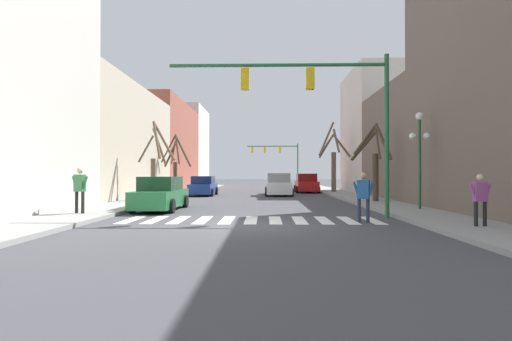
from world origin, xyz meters
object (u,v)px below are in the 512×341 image
car_parked_left_near (161,194)px  pedestrian_near_right_corner (80,186)px  traffic_signal_near (321,97)px  traffic_signal_far (279,154)px  street_tree_right_far (374,162)px  street_lamp_right_corner (420,140)px  car_driving_away_lane (279,185)px  pedestrian_crossing_street (480,195)px  street_tree_right_near (176,164)px  pedestrian_waiting_at_curb (363,193)px  street_tree_left_near (156,162)px  street_tree_left_mid (333,160)px  car_parked_right_far (203,186)px  car_driving_toward_lane (306,184)px

car_parked_left_near → pedestrian_near_right_corner: (-2.45, -3.10, 0.48)m
traffic_signal_near → traffic_signal_far: bearing=90.3°
traffic_signal_far → street_tree_right_far: (4.33, -35.23, -2.24)m
street_lamp_right_corner → pedestrian_near_right_corner: size_ratio=2.39×
traffic_signal_far → car_driving_away_lane: traffic_signal_far is taller
traffic_signal_near → street_tree_right_far: 8.90m
pedestrian_crossing_street → street_tree_right_far: (-0.16, 11.10, 1.33)m
traffic_signal_near → pedestrian_near_right_corner: traffic_signal_near is taller
traffic_signal_near → car_parked_left_near: 8.78m
pedestrian_near_right_corner → street_tree_right_near: 17.24m
traffic_signal_near → pedestrian_crossing_street: traffic_signal_near is taller
car_driving_away_lane → pedestrian_waiting_at_curb: car_driving_away_lane is taller
traffic_signal_near → street_tree_left_near: size_ratio=1.77×
traffic_signal_far → street_tree_left_mid: bearing=-79.9°
traffic_signal_far → traffic_signal_near: bearing=-89.7°
traffic_signal_near → pedestrian_crossing_street: size_ratio=5.51×
pedestrian_crossing_street → street_tree_right_far: size_ratio=0.35×
traffic_signal_far → pedestrian_near_right_corner: size_ratio=4.10×
pedestrian_crossing_street → street_tree_left_near: size_ratio=0.32×
car_driving_away_lane → street_tree_left_near: 11.00m
street_tree_right_near → street_tree_right_far: bearing=-35.3°
traffic_signal_far → pedestrian_crossing_street: bearing=-84.5°
street_lamp_right_corner → car_driving_away_lane: 15.21m
street_tree_left_mid → street_tree_right_far: size_ratio=1.37×
traffic_signal_far → pedestrian_waiting_at_curb: size_ratio=4.22×
pedestrian_waiting_at_curb → street_tree_left_near: bearing=160.1°
street_tree_left_mid → traffic_signal_far: bearing=100.1°
car_parked_left_near → street_tree_right_far: (11.27, 4.36, 1.65)m
car_parked_right_far → traffic_signal_near: bearing=-156.1°
pedestrian_near_right_corner → street_tree_left_near: 8.80m
car_driving_away_lane → pedestrian_near_right_corner: bearing=152.4°
car_driving_toward_lane → car_parked_right_far: (-8.78, -5.28, -0.09)m
street_tree_right_near → pedestrian_near_right_corner: bearing=-89.9°
street_lamp_right_corner → pedestrian_crossing_street: bearing=-95.0°
street_tree_left_mid → street_tree_right_far: bearing=-88.7°
street_tree_left_mid → street_tree_right_far: (0.27, -12.35, -0.56)m
traffic_signal_far → pedestrian_waiting_at_curb: 44.43m
pedestrian_crossing_street → street_tree_right_far: street_tree_right_far is taller
traffic_signal_far → pedestrian_crossing_street: 46.68m
street_tree_left_near → pedestrian_waiting_at_curb: bearing=-45.0°
pedestrian_crossing_street → street_tree_right_far: 11.18m
car_driving_toward_lane → pedestrian_crossing_street: size_ratio=2.70×
traffic_signal_far → car_driving_away_lane: size_ratio=1.55×
car_driving_toward_lane → pedestrian_near_right_corner: bearing=152.2°
street_lamp_right_corner → car_parked_left_near: bearing=176.8°
car_parked_right_far → street_tree_right_far: size_ratio=1.01×
pedestrian_waiting_at_curb → street_tree_left_near: street_tree_left_near is taller
street_lamp_right_corner → car_driving_toward_lane: bearing=99.5°
pedestrian_waiting_at_curb → street_tree_right_near: size_ratio=0.36×
street_lamp_right_corner → pedestrian_waiting_at_curb: 5.75m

